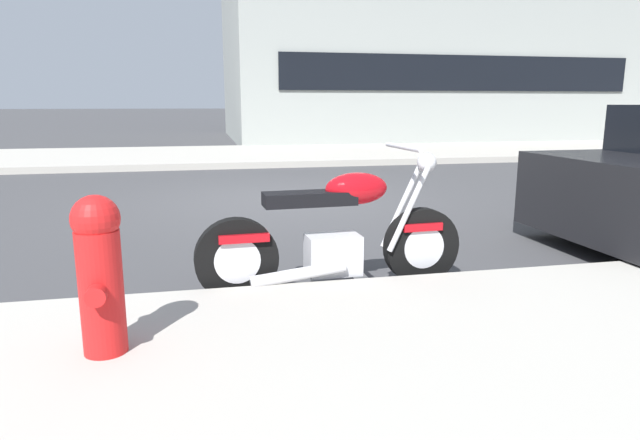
# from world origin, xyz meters

# --- Properties ---
(ground_plane) EXTENTS (260.00, 260.00, 0.00)m
(ground_plane) POSITION_xyz_m (0.00, 0.00, 0.00)
(ground_plane) COLOR #3D3D3F
(parking_stall_stripe) EXTENTS (0.12, 2.20, 0.01)m
(parking_stall_stripe) POSITION_xyz_m (0.00, -3.53, 0.00)
(parking_stall_stripe) COLOR silver
(parking_stall_stripe) RESTS_ON ground
(parked_motorcycle) EXTENTS (2.06, 0.62, 1.10)m
(parked_motorcycle) POSITION_xyz_m (-0.27, -4.06, 0.42)
(parked_motorcycle) COLOR black
(parked_motorcycle) RESTS_ON ground
(fire_hydrant) EXTENTS (0.24, 0.36, 0.83)m
(fire_hydrant) POSITION_xyz_m (-1.77, -5.14, 0.58)
(fire_hydrant) COLOR red
(fire_hydrant) RESTS_ON sidewalk_near_curb
(townhouse_corner_block) EXTENTS (14.04, 10.34, 10.57)m
(townhouse_corner_block) POSITION_xyz_m (7.02, 14.06, 5.28)
(townhouse_corner_block) COLOR #939993
(townhouse_corner_block) RESTS_ON ground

